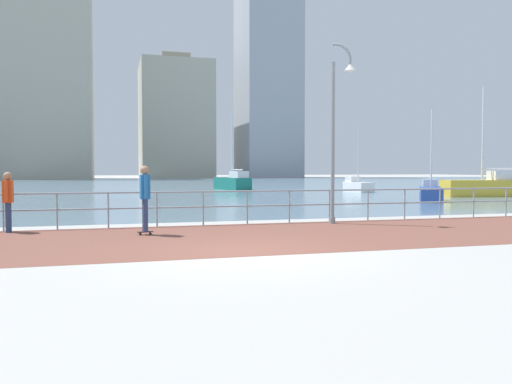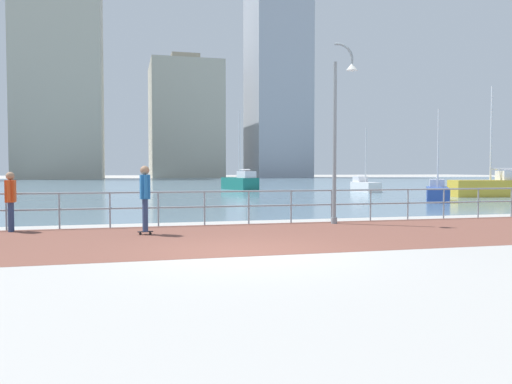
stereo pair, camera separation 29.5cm
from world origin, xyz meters
TOP-DOWN VIEW (x-y plane):
  - ground at (0.00, 40.00)m, footprint 220.00×220.00m
  - brick_paving at (0.00, 2.40)m, footprint 28.00×5.87m
  - harbor_water at (0.00, 50.34)m, footprint 180.00×88.00m
  - waterfront_railing at (0.00, 5.34)m, footprint 25.25×0.06m
  - lamppost at (4.15, 4.63)m, footprint 0.67×0.65m
  - skateboarder at (-1.86, 3.42)m, footprint 0.41×0.55m
  - bystander at (-5.41, 4.99)m, footprint 0.25×0.55m
  - sailboat_red at (15.55, 25.73)m, footprint 1.24×3.54m
  - sailboat_blue at (13.97, 13.97)m, footprint 2.80×3.56m
  - sailboat_gray at (7.21, 32.45)m, footprint 2.40×4.97m
  - sailboat_yellow at (20.08, 17.12)m, footprint 5.11×2.32m
  - tower_brick at (10.40, 101.74)m, footprint 14.88×16.92m
  - tower_concrete at (-13.89, 90.93)m, footprint 15.12×13.98m
  - tower_slate at (30.24, 97.84)m, footprint 12.03×14.11m

SIDE VIEW (x-z plane):
  - ground at x=0.00m, z-range 0.00..0.00m
  - harbor_water at x=0.00m, z-range 0.00..0.00m
  - brick_paving at x=0.00m, z-range 0.00..0.01m
  - sailboat_red at x=15.55m, z-range -1.98..2.92m
  - sailboat_blue at x=13.97m, z-range -2.00..2.95m
  - sailboat_gray at x=7.21m, z-range -2.71..3.99m
  - sailboat_yellow at x=20.08m, z-range -2.80..4.12m
  - waterfront_railing at x=0.00m, z-range 0.20..1.26m
  - bystander at x=-5.41m, z-range 0.14..1.79m
  - skateboarder at x=-1.86m, z-range 0.19..2.00m
  - lamppost at x=4.15m, z-range 0.30..5.97m
  - tower_brick at x=10.40m, z-range -0.83..25.56m
  - tower_concrete at x=-13.89m, z-range -0.83..39.41m
  - tower_slate at x=30.24m, z-range -0.83..47.55m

